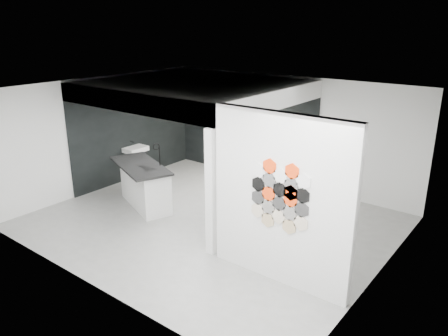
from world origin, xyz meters
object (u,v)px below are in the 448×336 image
Objects in this scene: glass_vase at (288,134)px; partition_panel at (281,200)px; wall_basin at (136,149)px; glass_bowl at (288,134)px; utensil_cup at (228,124)px; kitchen_island at (145,184)px; stockpot at (217,120)px; bottle_dark at (230,124)px; kettle at (277,131)px.

partition_panel is at bearing -61.77° from glass_vase.
wall_basin is 4.01m from glass_vase.
glass_bowl and utensil_cup have the same top height.
partition_panel is 1.35× the size of kitchen_island.
kitchen_island reaches higher than stockpot.
utensil_cup is at bearing 180.00° from bottle_dark.
kettle reaches higher than bottle_dark.
glass_vase is (1.91, 3.12, 0.87)m from kitchen_island.
glass_bowl is (3.39, 2.07, 0.52)m from wall_basin.
kitchen_island is at bearing -121.51° from glass_bowl.
kitchen_island is at bearing -104.90° from kettle.
stockpot reaches higher than utensil_cup.
glass_bowl is at bearing 80.70° from kitchen_island.
stockpot is at bearing 138.51° from partition_panel.
glass_vase is at bearing 80.70° from kitchen_island.
stockpot is 1.79× the size of glass_vase.
kitchen_island is at bearing -83.00° from stockpot.
kitchen_island is 3.61m from kettle.
kettle is 1.80× the size of utensil_cup.
kettle is (3.06, 2.07, 0.54)m from wall_basin.
partition_panel is 12.10× the size of stockpot.
utensil_cup is (-1.89, 0.00, -0.02)m from glass_vase.
kettle is at bearing 121.88° from partition_panel.
stockpot reaches higher than glass_bowl.
glass_vase is at bearing 31.35° from wall_basin.
stockpot is 1.70× the size of bottle_dark.
kitchen_island is at bearing -35.49° from wall_basin.
partition_panel is 20.39× the size of glass_bowl.
bottle_dark is (-1.83, 0.00, 0.02)m from glass_bowl.
glass_vase reaches higher than wall_basin.
utensil_cup is (0.02, 3.12, 0.85)m from kitchen_island.
glass_vase is 0.95× the size of bottle_dark.
partition_panel is 4.15m from kitchen_island.
kitchen_island reaches higher than glass_bowl.
bottle_dark is at bearing 180.00° from glass_bowl.
partition_panel is at bearing -18.23° from wall_basin.
kettle is (1.97, 0.00, -0.02)m from stockpot.
wall_basin is at bearing 166.72° from kitchen_island.
stockpot reaches higher than kettle.
glass_bowl is (1.91, 3.12, 0.85)m from kitchen_island.
utensil_cup is at bearing -167.99° from kettle.
kitchen_island is 16.07× the size of glass_vase.
glass_vase is at bearing 118.23° from partition_panel.
glass_vase is (3.39, 2.07, 0.53)m from wall_basin.
partition_panel reaches higher than stockpot.
glass_bowl is (0.33, 0.00, -0.03)m from kettle.
wall_basin is 4.40× the size of bottle_dark.
kettle is 1.36× the size of glass_vase.
wall_basin is 2.60m from utensil_cup.
stockpot is at bearing 180.00° from utensil_cup.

